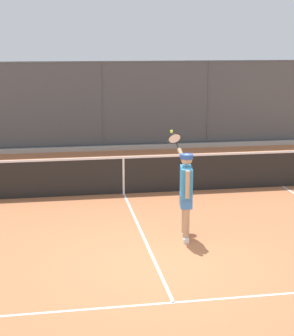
% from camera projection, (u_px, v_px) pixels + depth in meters
% --- Properties ---
extents(ground_plane, '(60.00, 60.00, 0.00)m').
position_uv_depth(ground_plane, '(156.00, 264.00, 9.39)').
color(ground_plane, '#B76B42').
extents(court_line_markings, '(8.60, 10.89, 0.01)m').
position_uv_depth(court_line_markings, '(178.00, 312.00, 7.74)').
color(court_line_markings, white).
rests_on(court_line_markings, ground).
extents(fence_backdrop, '(18.27, 1.37, 3.10)m').
position_uv_depth(fence_backdrop, '(101.00, 108.00, 19.65)').
color(fence_backdrop, '#474C51').
rests_on(fence_backdrop, ground).
extents(tennis_net, '(11.05, 0.09, 1.07)m').
position_uv_depth(tennis_net, '(123.00, 175.00, 13.63)').
color(tennis_net, '#2D2D2D').
rests_on(tennis_net, ground).
extents(tennis_player, '(0.35, 1.43, 1.99)m').
position_uv_depth(tennis_player, '(186.00, 189.00, 10.38)').
color(tennis_player, silver).
rests_on(tennis_player, ground).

